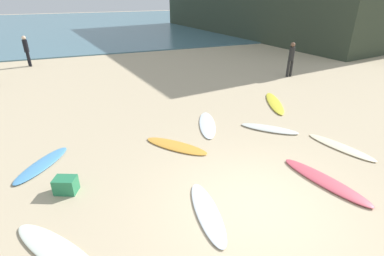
{
  "coord_description": "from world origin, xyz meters",
  "views": [
    {
      "loc": [
        -3.11,
        -4.21,
        4.35
      ],
      "look_at": [
        -0.09,
        3.66,
        0.3
      ],
      "focal_mm": 27.41,
      "sensor_mm": 36.0,
      "label": 1
    }
  ],
  "objects": [
    {
      "name": "surfboard_2",
      "position": [
        3.8,
        1.36,
        0.03
      ],
      "size": [
        1.02,
        2.15,
        0.06
      ],
      "primitive_type": "ellipsoid",
      "rotation": [
        0.0,
        0.0,
        0.27
      ],
      "color": "#F6E7BD",
      "rests_on": "ground_plane"
    },
    {
      "name": "surfboard_6",
      "position": [
        4.15,
        5.17,
        0.04
      ],
      "size": [
        1.49,
        2.54,
        0.09
      ],
      "primitive_type": "ellipsoid",
      "rotation": [
        0.0,
        0.0,
        -0.41
      ],
      "color": "yellow",
      "rests_on": "ground_plane"
    },
    {
      "name": "surfboard_0",
      "position": [
        -1.07,
        0.19,
        0.03
      ],
      "size": [
        0.74,
        2.08,
        0.07
      ],
      "primitive_type": "ellipsoid",
      "rotation": [
        0.0,
        0.0,
        3.02
      ],
      "color": "white",
      "rests_on": "ground_plane"
    },
    {
      "name": "surfboard_8",
      "position": [
        0.7,
        4.25,
        0.03
      ],
      "size": [
        1.25,
        2.25,
        0.06
      ],
      "primitive_type": "ellipsoid",
      "rotation": [
        0.0,
        0.0,
        2.8
      ],
      "color": "white",
      "rests_on": "ground_plane"
    },
    {
      "name": "ocean_water",
      "position": [
        0.0,
        37.78,
        0.04
      ],
      "size": [
        120.0,
        40.0,
        0.08
      ],
      "primitive_type": "cube",
      "color": "slate",
      "rests_on": "ground_plane"
    },
    {
      "name": "beachgoer_far",
      "position": [
        7.33,
        8.41,
        1.01
      ],
      "size": [
        0.34,
        0.29,
        1.8
      ],
      "rotation": [
        0.0,
        0.0,
        3.09
      ],
      "color": "black",
      "rests_on": "ground_plane"
    },
    {
      "name": "beach_cooler",
      "position": [
        -3.87,
        2.05,
        0.19
      ],
      "size": [
        0.6,
        0.52,
        0.39
      ],
      "primitive_type": "cube",
      "rotation": [
        0.0,
        0.0,
        2.74
      ],
      "color": "#287F51",
      "rests_on": "ground_plane"
    },
    {
      "name": "surfboard_5",
      "position": [
        2.08,
        0.17,
        0.04
      ],
      "size": [
        1.04,
        2.45,
        0.09
      ],
      "primitive_type": "ellipsoid",
      "rotation": [
        0.0,
        0.0,
        3.36
      ],
      "color": "#D34D5C",
      "rests_on": "ground_plane"
    },
    {
      "name": "surfboard_3",
      "position": [
        -0.79,
        3.19,
        0.03
      ],
      "size": [
        1.79,
        1.95,
        0.06
      ],
      "primitive_type": "ellipsoid",
      "rotation": [
        0.0,
        0.0,
        0.71
      ],
      "color": "gold",
      "rests_on": "ground_plane"
    },
    {
      "name": "surfboard_7",
      "position": [
        -4.02,
        0.21,
        0.03
      ],
      "size": [
        1.86,
        2.24,
        0.07
      ],
      "primitive_type": "ellipsoid",
      "rotation": [
        0.0,
        0.0,
        3.78
      ],
      "color": "white",
      "rests_on": "ground_plane"
    },
    {
      "name": "ground_plane",
      "position": [
        0.0,
        0.0,
        0.0
      ],
      "size": [
        120.0,
        120.0,
        0.0
      ],
      "primitive_type": "plane",
      "color": "#C6B28E"
    },
    {
      "name": "surfboard_1",
      "position": [
        2.53,
        3.18,
        0.04
      ],
      "size": [
        1.74,
        1.69,
        0.08
      ],
      "primitive_type": "ellipsoid",
      "rotation": [
        0.0,
        0.0,
        3.95
      ],
      "color": "silver",
      "rests_on": "ground_plane"
    },
    {
      "name": "beachgoer_near",
      "position": [
        -5.99,
        15.97,
        1.01
      ],
      "size": [
        0.37,
        0.37,
        1.8
      ],
      "rotation": [
        0.0,
        0.0,
        5.11
      ],
      "color": "black",
      "rests_on": "ground_plane"
    },
    {
      "name": "surfboard_4",
      "position": [
        -4.5,
        3.48,
        0.04
      ],
      "size": [
        1.57,
        1.86,
        0.08
      ],
      "primitive_type": "ellipsoid",
      "rotation": [
        0.0,
        0.0,
        -0.64
      ],
      "color": "#4F97D4",
      "rests_on": "ground_plane"
    }
  ]
}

